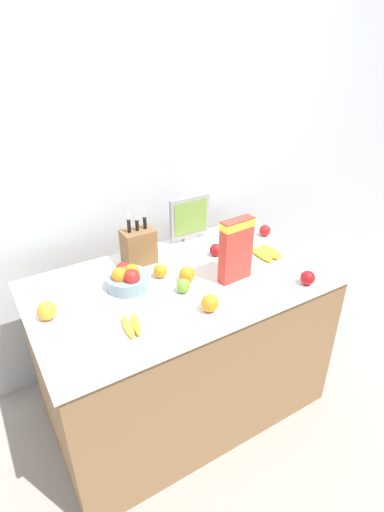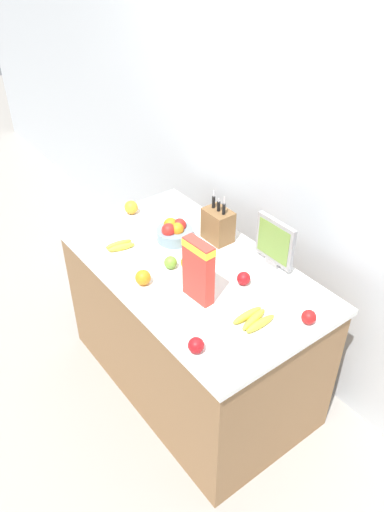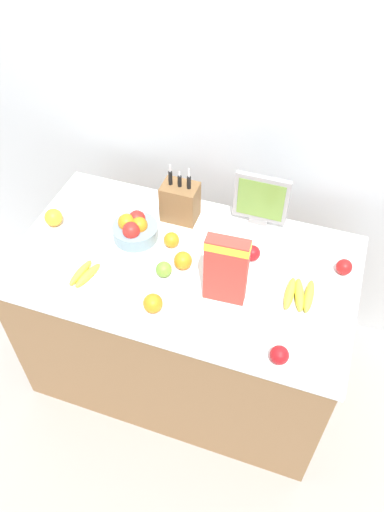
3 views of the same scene
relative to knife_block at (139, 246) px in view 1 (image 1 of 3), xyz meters
The scene contains 17 objects.
ground_plane 1.00m from the knife_block, 67.66° to the right, with size 14.00×14.00×0.00m, color gray.
wall_back 0.51m from the knife_block, 73.27° to the left, with size 9.00×0.06×2.60m.
counter 0.60m from the knife_block, 67.66° to the right, with size 1.47×0.83×0.86m.
knife_block is the anchor object (origin of this frame).
small_monitor 0.36m from the knife_block, 12.33° to the left, with size 0.24×0.03×0.27m.
cereal_box 0.51m from the knife_block, 49.90° to the right, with size 0.17×0.07×0.32m.
fruit_bowl 0.24m from the knife_block, 127.75° to the right, with size 0.20×0.20×0.12m.
banana_bunch_left 0.54m from the knife_block, 117.91° to the right, with size 0.10×0.16×0.03m.
banana_bunch_right 0.68m from the knife_block, 25.73° to the right, with size 0.12×0.18×0.04m.
apple_leftmost 0.85m from the knife_block, 45.53° to the right, with size 0.07×0.07×0.07m, color #A31419.
apple_near_bananas 0.41m from the knife_block, 21.35° to the right, with size 0.07×0.07×0.07m, color #A31419.
apple_rear 0.37m from the knife_block, 80.95° to the right, with size 0.07×0.07×0.07m, color #6B9E33.
apple_front 0.77m from the knife_block, ahead, with size 0.07×0.07×0.07m, color red.
orange_by_cereal 0.32m from the knife_block, 68.05° to the right, with size 0.08×0.08×0.08m, color orange.
orange_mid_left 0.58m from the knife_block, 156.19° to the right, with size 0.08×0.08×0.08m, color orange.
orange_front_left 0.55m from the knife_block, 81.31° to the right, with size 0.08×0.08×0.08m, color orange.
orange_back_center 0.20m from the knife_block, 81.92° to the right, with size 0.07×0.07×0.07m, color orange.
Camera 1 is at (-0.81, -1.42, 1.92)m, focal length 28.00 mm.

